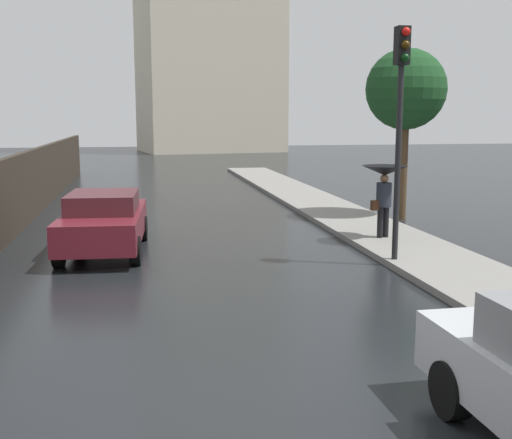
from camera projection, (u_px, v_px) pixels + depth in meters
ground at (244, 415)px, 6.66m from camera, size 120.00×120.00×0.00m
car_maroon_mid_road at (104, 221)px, 14.48m from camera, size 1.99×4.23×1.39m
pedestrian_with_umbrella_near at (384, 180)px, 15.45m from camera, size 1.11×1.11×1.77m
traffic_light at (400, 102)px, 12.76m from camera, size 0.26×0.39×4.71m
street_tree_near at (406, 90)px, 18.69m from camera, size 2.38×2.38×5.07m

